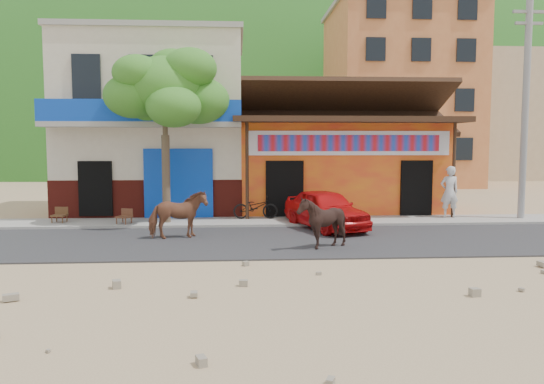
{
  "coord_description": "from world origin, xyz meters",
  "views": [
    {
      "loc": [
        -2.14,
        -12.59,
        2.82
      ],
      "look_at": [
        -1.13,
        3.0,
        1.4
      ],
      "focal_mm": 35.0,
      "sensor_mm": 36.0,
      "label": 1
    }
  ],
  "objects": [
    {
      "name": "cafe_chair_right",
      "position": [
        -8.29,
        5.95,
        0.61
      ],
      "size": [
        0.5,
        0.5,
        0.98
      ],
      "primitive_type": null,
      "rotation": [
        0.0,
        0.0,
        -0.1
      ],
      "color": "#533C1B",
      "rests_on": "sidewalk"
    },
    {
      "name": "sidewalk",
      "position": [
        0.0,
        6.0,
        0.06
      ],
      "size": [
        60.0,
        2.0,
        0.12
      ],
      "primitive_type": "cube",
      "color": "gray",
      "rests_on": "ground"
    },
    {
      "name": "utility_pole",
      "position": [
        8.2,
        6.0,
        4.12
      ],
      "size": [
        0.24,
        0.24,
        8.0
      ],
      "primitive_type": "cylinder",
      "color": "gray",
      "rests_on": "sidewalk"
    },
    {
      "name": "red_car",
      "position": [
        0.74,
        4.54,
        0.69
      ],
      "size": [
        2.71,
        4.1,
        1.3
      ],
      "primitive_type": "imported",
      "rotation": [
        0.0,
        0.0,
        0.34
      ],
      "color": "red",
      "rests_on": "road"
    },
    {
      "name": "tree",
      "position": [
        -4.6,
        5.8,
        3.12
      ],
      "size": [
        3.0,
        3.0,
        6.0
      ],
      "primitive_type": null,
      "color": "#2D721E",
      "rests_on": "sidewalk"
    },
    {
      "name": "cow_dark",
      "position": [
        0.1,
        1.28,
        0.74
      ],
      "size": [
        1.47,
        1.36,
        1.41
      ],
      "primitive_type": "imported",
      "rotation": [
        0.0,
        0.0,
        -1.77
      ],
      "color": "black",
      "rests_on": "road"
    },
    {
      "name": "scooter",
      "position": [
        -1.5,
        6.44,
        0.54
      ],
      "size": [
        1.61,
        0.57,
        0.84
      ],
      "primitive_type": "imported",
      "rotation": [
        0.0,
        0.0,
        1.58
      ],
      "color": "black",
      "rests_on": "sidewalk"
    },
    {
      "name": "cafe_building",
      "position": [
        -5.5,
        10.0,
        3.5
      ],
      "size": [
        7.0,
        6.0,
        7.0
      ],
      "primitive_type": "cube",
      "color": "beige",
      "rests_on": "ground"
    },
    {
      "name": "ground",
      "position": [
        0.0,
        0.0,
        0.0
      ],
      "size": [
        120.0,
        120.0,
        0.0
      ],
      "primitive_type": "plane",
      "color": "#9E825B",
      "rests_on": "ground"
    },
    {
      "name": "cow_tan",
      "position": [
        -3.9,
        3.02,
        0.74
      ],
      "size": [
        1.82,
        1.2,
        1.41
      ],
      "primitive_type": "imported",
      "rotation": [
        0.0,
        0.0,
        1.86
      ],
      "color": "brown",
      "rests_on": "road"
    },
    {
      "name": "apartment_front",
      "position": [
        9.0,
        24.0,
        6.0
      ],
      "size": [
        9.0,
        9.0,
        12.0
      ],
      "primitive_type": "cube",
      "color": "#CC723F",
      "rests_on": "ground"
    },
    {
      "name": "apartment_rear",
      "position": [
        18.0,
        30.0,
        5.0
      ],
      "size": [
        8.0,
        8.0,
        10.0
      ],
      "primitive_type": "cube",
      "color": "tan",
      "rests_on": "ground"
    },
    {
      "name": "dance_club",
      "position": [
        2.0,
        10.0,
        1.8
      ],
      "size": [
        8.0,
        6.0,
        3.6
      ],
      "primitive_type": "cube",
      "color": "orange",
      "rests_on": "ground"
    },
    {
      "name": "road",
      "position": [
        0.0,
        2.5,
        0.02
      ],
      "size": [
        60.0,
        5.0,
        0.04
      ],
      "primitive_type": "cube",
      "color": "#28282B",
      "rests_on": "ground"
    },
    {
      "name": "hillside",
      "position": [
        0.0,
        70.0,
        12.0
      ],
      "size": [
        100.0,
        40.0,
        24.0
      ],
      "primitive_type": "ellipsoid",
      "color": "#194C14",
      "rests_on": "ground"
    },
    {
      "name": "pedestrian",
      "position": [
        5.63,
        6.32,
        1.07
      ],
      "size": [
        0.71,
        0.48,
        1.89
      ],
      "primitive_type": "imported",
      "rotation": [
        0.0,
        0.0,
        3.18
      ],
      "color": "silver",
      "rests_on": "sidewalk"
    },
    {
      "name": "cafe_chair_left",
      "position": [
        -6.0,
        5.51,
        0.59
      ],
      "size": [
        0.57,
        0.57,
        0.94
      ],
      "primitive_type": null,
      "rotation": [
        0.0,
        0.0,
        -0.4
      ],
      "color": "#4F2B1A",
      "rests_on": "sidewalk"
    }
  ]
}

